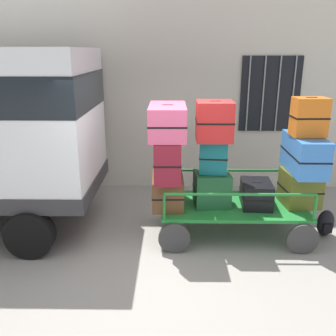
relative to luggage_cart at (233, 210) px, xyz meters
The scene contains 15 objects.
ground_plane 1.38m from the luggage_cart, 154.72° to the right, with size 40.00×40.00×0.00m, color gray.
building_wall 3.34m from the luggage_cart, 117.08° to the left, with size 12.00×0.38×5.00m.
luggage_cart is the anchor object (origin of this frame).
cart_railing 0.43m from the luggage_cart, 14.04° to the left, with size 2.21×1.14×0.41m.
suitcase_left_bottom 1.09m from the luggage_cart, behind, with size 0.51×0.87×0.48m.
suitcase_left_middle 1.36m from the luggage_cart, behind, with size 0.41×1.03×0.61m.
suitcase_left_top 1.77m from the luggage_cart, behind, with size 0.55×0.98×0.49m.
suitcase_midleft_bottom 0.50m from the luggage_cart, behind, with size 0.58×0.54×0.53m.
suitcase_midleft_middle 0.95m from the luggage_cart, behind, with size 0.44×0.29×0.51m.
suitcase_midleft_top 1.47m from the luggage_cart, behind, with size 0.54×0.51×0.59m.
suitcase_center_bottom 0.46m from the luggage_cart, ahead, with size 0.50×0.63×0.40m.
suitcase_midright_bottom 1.11m from the luggage_cart, ahead, with size 0.58×0.60×0.56m.
suitcase_midright_middle 1.40m from the luggage_cart, ahead, with size 0.47×1.03×0.56m.
suitcase_midright_top 1.82m from the luggage_cart, ahead, with size 0.50×0.36×0.57m.
backpack 1.50m from the luggage_cart, ahead, with size 0.27×0.22×0.44m.
Camera 1 is at (0.23, -4.82, 2.85)m, focal length 39.21 mm.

